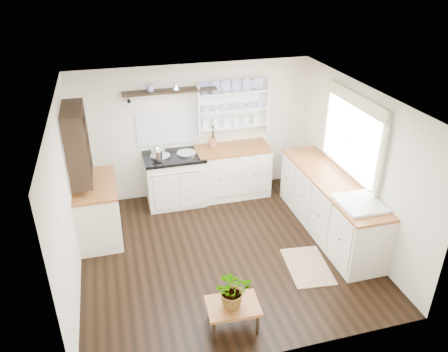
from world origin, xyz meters
The scene contains 19 objects.
floor centered at (0.00, 0.00, 0.00)m, with size 4.00×3.80×0.01m, color black.
wall_back centered at (0.00, 1.90, 1.15)m, with size 4.00×0.02×2.30m, color beige.
wall_right centered at (2.00, 0.00, 1.15)m, with size 0.02×3.80×2.30m, color beige.
wall_left centered at (-2.00, 0.00, 1.15)m, with size 0.02×3.80×2.30m, color beige.
ceiling centered at (0.00, 0.00, 2.30)m, with size 4.00×3.80×0.01m, color white.
window centered at (1.95, 0.15, 1.56)m, with size 0.08×1.55×1.22m.
aga_cooker centered at (-0.43, 1.57, 0.45)m, with size 0.99×0.69×0.92m.
back_cabinets centered at (0.60, 1.60, 0.46)m, with size 1.27×0.63×0.90m.
right_cabinets centered at (1.70, 0.10, 0.46)m, with size 0.62×2.43×0.90m.
belfast_sink centered at (1.70, -0.65, 0.80)m, with size 0.55×0.60×0.45m.
left_cabinets centered at (-1.70, 0.90, 0.46)m, with size 0.62×1.13×0.90m.
plate_rack centered at (0.65, 1.86, 1.56)m, with size 1.20×0.22×0.90m.
high_shelf centered at (-0.40, 1.78, 1.91)m, with size 1.50×0.29×0.16m.
left_shelving centered at (-1.84, 0.90, 1.55)m, with size 0.28×0.80×1.05m, color black.
kettle centered at (-0.71, 1.45, 1.04)m, with size 0.17×0.17×0.21m, color silver, non-canonical shape.
utensil_crock centered at (0.27, 1.68, 0.99)m, with size 0.14×0.14×0.16m, color #AD5C3F.
center_table centered at (-0.27, -1.40, 0.28)m, with size 0.62×0.46×0.33m.
potted_plant centered at (-0.27, -1.40, 0.55)m, with size 0.41×0.36×0.46m, color #3F7233.
floor_rug centered at (1.03, -0.65, 0.01)m, with size 0.55×0.85×0.02m, color #8F6A53.
Camera 1 is at (-1.34, -4.96, 3.91)m, focal length 35.00 mm.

